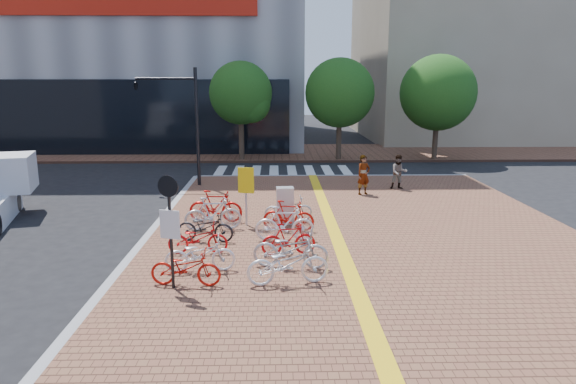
{
  "coord_description": "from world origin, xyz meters",
  "views": [
    {
      "loc": [
        0.11,
        -14.02,
        5.01
      ],
      "look_at": [
        0.51,
        2.82,
        1.3
      ],
      "focal_mm": 32.0,
      "sensor_mm": 36.0,
      "label": 1
    }
  ],
  "objects_px": {
    "bike_9": "(285,224)",
    "bike_3": "(205,227)",
    "bike_6": "(288,264)",
    "bike_11": "(288,209)",
    "bike_8": "(288,239)",
    "bike_10": "(288,216)",
    "yellow_sign": "(246,186)",
    "notice_sign": "(170,218)",
    "bike_7": "(291,249)",
    "bike_0": "(186,268)",
    "bike_1": "(200,254)",
    "bike_2": "(198,238)",
    "utility_box": "(285,205)",
    "bike_4": "(213,214)",
    "traffic_light_pole": "(169,105)",
    "pedestrian_a": "(364,175)",
    "pedestrian_b": "(399,172)",
    "bike_5": "(216,206)"
  },
  "relations": [
    {
      "from": "bike_8",
      "to": "bike_6",
      "type": "bearing_deg",
      "value": 169.66
    },
    {
      "from": "bike_7",
      "to": "bike_9",
      "type": "bearing_deg",
      "value": 11.42
    },
    {
      "from": "bike_10",
      "to": "pedestrian_a",
      "type": "bearing_deg",
      "value": -22.77
    },
    {
      "from": "bike_2",
      "to": "notice_sign",
      "type": "bearing_deg",
      "value": 172.95
    },
    {
      "from": "bike_9",
      "to": "yellow_sign",
      "type": "bearing_deg",
      "value": 37.04
    },
    {
      "from": "bike_1",
      "to": "notice_sign",
      "type": "xyz_separation_m",
      "value": [
        -0.5,
        -1.07,
        1.26
      ]
    },
    {
      "from": "bike_6",
      "to": "bike_7",
      "type": "distance_m",
      "value": 1.11
    },
    {
      "from": "bike_9",
      "to": "bike_3",
      "type": "bearing_deg",
      "value": 90.59
    },
    {
      "from": "bike_8",
      "to": "bike_10",
      "type": "xyz_separation_m",
      "value": [
        0.06,
        2.37,
        0.04
      ]
    },
    {
      "from": "bike_10",
      "to": "yellow_sign",
      "type": "bearing_deg",
      "value": 74.49
    },
    {
      "from": "utility_box",
      "to": "traffic_light_pole",
      "type": "xyz_separation_m",
      "value": [
        -5.15,
        6.7,
        3.08
      ]
    },
    {
      "from": "bike_6",
      "to": "bike_11",
      "type": "xyz_separation_m",
      "value": [
        0.15,
        5.66,
        -0.08
      ]
    },
    {
      "from": "bike_4",
      "to": "pedestrian_a",
      "type": "relative_size",
      "value": 1.09
    },
    {
      "from": "bike_11",
      "to": "bike_4",
      "type": "bearing_deg",
      "value": 108.01
    },
    {
      "from": "traffic_light_pole",
      "to": "bike_8",
      "type": "bearing_deg",
      "value": -62.43
    },
    {
      "from": "bike_4",
      "to": "bike_10",
      "type": "xyz_separation_m",
      "value": [
        2.47,
        -0.11,
        -0.05
      ]
    },
    {
      "from": "bike_3",
      "to": "bike_4",
      "type": "height_order",
      "value": "bike_4"
    },
    {
      "from": "bike_4",
      "to": "utility_box",
      "type": "xyz_separation_m",
      "value": [
        2.37,
        0.77,
        0.07
      ]
    },
    {
      "from": "bike_2",
      "to": "bike_11",
      "type": "height_order",
      "value": "bike_2"
    },
    {
      "from": "bike_5",
      "to": "bike_3",
      "type": "bearing_deg",
      "value": -176.44
    },
    {
      "from": "bike_11",
      "to": "bike_9",
      "type": "bearing_deg",
      "value": 170.62
    },
    {
      "from": "bike_8",
      "to": "bike_10",
      "type": "bearing_deg",
      "value": -9.85
    },
    {
      "from": "bike_11",
      "to": "pedestrian_b",
      "type": "xyz_separation_m",
      "value": [
        5.11,
        5.26,
        0.33
      ]
    },
    {
      "from": "bike_7",
      "to": "bike_4",
      "type": "bearing_deg",
      "value": 43.67
    },
    {
      "from": "bike_2",
      "to": "yellow_sign",
      "type": "bearing_deg",
      "value": -25.04
    },
    {
      "from": "bike_4",
      "to": "pedestrian_b",
      "type": "distance_m",
      "value": 9.9
    },
    {
      "from": "bike_8",
      "to": "pedestrian_b",
      "type": "xyz_separation_m",
      "value": [
        5.2,
        8.81,
        0.3
      ]
    },
    {
      "from": "notice_sign",
      "to": "bike_1",
      "type": "bearing_deg",
      "value": 65.11
    },
    {
      "from": "bike_7",
      "to": "traffic_light_pole",
      "type": "distance_m",
      "value": 12.55
    },
    {
      "from": "bike_4",
      "to": "notice_sign",
      "type": "relative_size",
      "value": 0.68
    },
    {
      "from": "bike_1",
      "to": "notice_sign",
      "type": "distance_m",
      "value": 1.72
    },
    {
      "from": "bike_3",
      "to": "bike_9",
      "type": "xyz_separation_m",
      "value": [
        2.43,
        0.0,
        0.09
      ]
    },
    {
      "from": "bike_0",
      "to": "bike_8",
      "type": "xyz_separation_m",
      "value": [
        2.52,
        2.14,
        0.02
      ]
    },
    {
      "from": "bike_7",
      "to": "bike_6",
      "type": "bearing_deg",
      "value": -176.44
    },
    {
      "from": "bike_7",
      "to": "bike_9",
      "type": "xyz_separation_m",
      "value": [
        -0.11,
        2.31,
        0.02
      ]
    },
    {
      "from": "bike_0",
      "to": "utility_box",
      "type": "distance_m",
      "value": 5.93
    },
    {
      "from": "bike_0",
      "to": "traffic_light_pole",
      "type": "height_order",
      "value": "traffic_light_pole"
    },
    {
      "from": "yellow_sign",
      "to": "notice_sign",
      "type": "xyz_separation_m",
      "value": [
        -1.45,
        -5.33,
        0.34
      ]
    },
    {
      "from": "bike_3",
      "to": "bike_9",
      "type": "distance_m",
      "value": 2.43
    },
    {
      "from": "bike_0",
      "to": "bike_2",
      "type": "distance_m",
      "value": 2.32
    },
    {
      "from": "bike_0",
      "to": "bike_6",
      "type": "xyz_separation_m",
      "value": [
        2.45,
        0.02,
        0.08
      ]
    },
    {
      "from": "bike_4",
      "to": "notice_sign",
      "type": "xyz_separation_m",
      "value": [
        -0.39,
        -4.79,
        1.17
      ]
    },
    {
      "from": "bike_6",
      "to": "bike_10",
      "type": "bearing_deg",
      "value": -10.27
    },
    {
      "from": "bike_6",
      "to": "traffic_light_pole",
      "type": "distance_m",
      "value": 13.49
    },
    {
      "from": "bike_3",
      "to": "bike_11",
      "type": "distance_m",
      "value": 3.43
    },
    {
      "from": "notice_sign",
      "to": "traffic_light_pole",
      "type": "height_order",
      "value": "traffic_light_pole"
    },
    {
      "from": "bike_1",
      "to": "bike_6",
      "type": "xyz_separation_m",
      "value": [
        2.23,
        -0.88,
        0.05
      ]
    },
    {
      "from": "yellow_sign",
      "to": "bike_6",
      "type": "bearing_deg",
      "value": -75.97
    },
    {
      "from": "bike_0",
      "to": "bike_7",
      "type": "xyz_separation_m",
      "value": [
        2.55,
        1.13,
        0.07
      ]
    },
    {
      "from": "bike_8",
      "to": "bike_11",
      "type": "relative_size",
      "value": 0.93
    }
  ]
}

